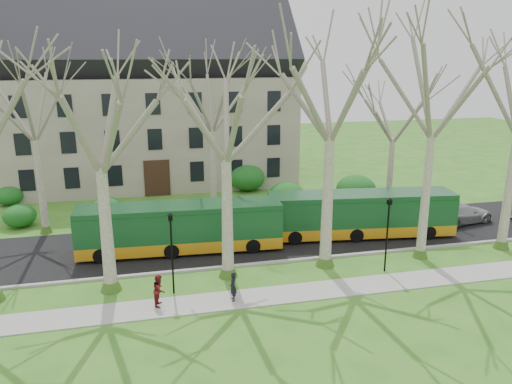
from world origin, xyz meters
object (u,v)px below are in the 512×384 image
sedan (461,213)px  pedestrian_b (159,290)px  bus_follow (361,214)px  pedestrian_a (233,287)px  bus_lead (181,227)px

sedan → pedestrian_b: bearing=98.1°
bus_follow → pedestrian_a: size_ratio=8.32×
bus_follow → pedestrian_a: bearing=-137.6°
bus_follow → pedestrian_a: (-10.16, -7.18, -0.81)m
sedan → pedestrian_b: (-22.09, -7.62, 0.07)m
pedestrian_a → pedestrian_b: (-3.62, 0.36, 0.05)m
sedan → pedestrian_a: bearing=102.4°
pedestrian_b → pedestrian_a: bearing=-80.5°
bus_lead → pedestrian_b: 7.12m
pedestrian_b → bus_follow: bearing=-48.5°
bus_lead → pedestrian_a: bus_lead is taller
sedan → pedestrian_a: (-18.47, -7.97, 0.02)m
bus_lead → pedestrian_b: size_ratio=7.79×
bus_lead → pedestrian_b: (-1.66, -6.88, -0.76)m
bus_lead → sedan: bus_lead is taller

